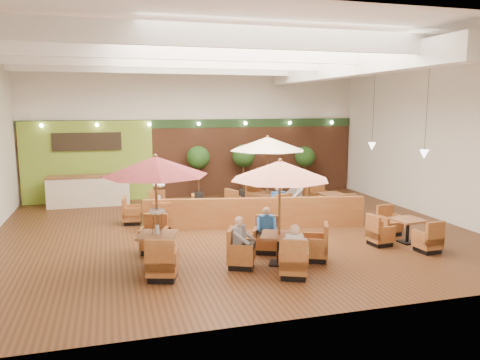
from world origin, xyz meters
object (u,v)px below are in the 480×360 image
object	(u,v)px
table_0	(156,182)
table_3	(159,210)
topiary_0	(198,160)
diner_3	(277,200)
topiary_1	(243,158)
booth_divider	(255,213)
diner_1	(266,225)
diner_0	(294,245)
topiary_2	(305,158)
table_1	(280,193)
table_5	(331,204)
service_counter	(89,191)
diner_2	(241,237)
diner_4	(295,193)
table_4	(400,232)
table_2	(267,162)

from	to	relation	value
table_0	table_3	xyz separation A→B (m)	(0.48, 4.20, -1.62)
table_0	topiary_0	distance (m)	8.11
table_0	diner_3	xyz separation A→B (m)	(4.13, 2.99, -1.25)
topiary_1	table_3	bearing A→B (deg)	-137.75
booth_divider	diner_3	distance (m)	0.96
booth_divider	diner_1	world-z (taller)	diner_1
diner_0	topiary_2	bearing A→B (deg)	80.90
table_1	table_5	distance (m)	6.06
table_0	topiary_2	distance (m)	10.52
service_counter	table_3	world-z (taller)	table_3
diner_0	diner_1	bearing A→B (deg)	105.58
diner_2	diner_4	distance (m)	5.75
booth_divider	topiary_2	world-z (taller)	topiary_2
service_counter	table_4	size ratio (longest dim) A/B	1.27
topiary_1	diner_3	bearing A→B (deg)	-92.73
table_0	diner_4	size ratio (longest dim) A/B	3.27
booth_divider	diner_3	xyz separation A→B (m)	(0.85, 0.31, 0.30)
table_1	topiary_0	bearing A→B (deg)	116.50
diner_2	booth_divider	bearing A→B (deg)	-172.28
diner_1	table_3	bearing A→B (deg)	-42.88
table_3	diner_2	distance (m)	5.12
table_0	topiary_0	world-z (taller)	table_0
table_0	topiary_2	world-z (taller)	table_0
service_counter	diner_0	distance (m)	10.29
table_3	table_5	size ratio (longest dim) A/B	0.98
service_counter	diner_0	bearing A→B (deg)	-63.09
table_4	diner_0	bearing A→B (deg)	-162.32
table_0	topiary_2	bearing A→B (deg)	63.97
diner_0	diner_4	bearing A→B (deg)	83.12
table_4	diner_0	world-z (taller)	diner_0
service_counter	table_2	distance (m)	7.05
table_0	topiary_1	bearing A→B (deg)	77.22
diner_4	diner_2	bearing A→B (deg)	129.96
table_3	topiary_0	distance (m)	4.21
diner_1	service_counter	bearing A→B (deg)	-40.81
service_counter	booth_divider	bearing A→B (deg)	-43.44
table_3	topiary_2	size ratio (longest dim) A/B	1.17
topiary_1	table_0	bearing A→B (deg)	-119.45
table_4	table_5	bearing A→B (deg)	86.30
diner_3	table_5	bearing A→B (deg)	2.79
diner_4	topiary_1	bearing A→B (deg)	-3.07
table_3	diner_0	bearing A→B (deg)	-59.66
diner_4	table_1	bearing A→B (deg)	138.38
table_3	table_4	bearing A→B (deg)	-25.83
diner_0	diner_1	size ratio (longest dim) A/B	1.05
topiary_1	diner_3	size ratio (longest dim) A/B	2.55
booth_divider	diner_1	bearing A→B (deg)	-89.69
table_4	diner_1	xyz separation A→B (m)	(-3.82, 0.24, 0.41)
booth_divider	table_0	bearing A→B (deg)	-129.82
topiary_2	diner_4	world-z (taller)	topiary_2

